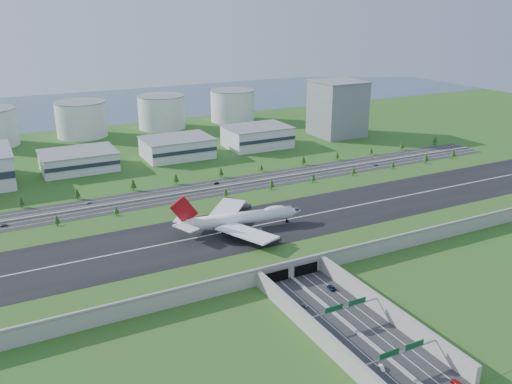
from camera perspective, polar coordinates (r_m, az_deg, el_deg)
name	(u,v)px	position (r m, az deg, el deg)	size (l,w,h in m)	color
ground	(247,241)	(313.49, -0.99, -5.15)	(1200.00, 1200.00, 0.00)	#274F18
airfield_deck	(247,234)	(311.74, -0.99, -4.47)	(520.00, 100.00, 9.20)	#989792
underpass_road	(351,321)	(237.34, 9.98, -13.18)	(38.80, 120.40, 8.00)	#28282B
sign_gantry_near	(345,308)	(238.42, 9.39, -11.99)	(38.70, 0.70, 9.80)	gray
sign_gantry_far	(402,353)	(216.30, 15.07, -16.05)	(38.70, 0.70, 9.80)	gray
north_expressway	(189,192)	(394.94, -7.10, -0.03)	(560.00, 36.00, 0.12)	#28282B
tree_row	(226,180)	(405.71, -3.22, 1.30)	(505.79, 48.68, 8.39)	#3D2819
hangar_mid_a	(78,161)	(467.32, -18.18, 3.15)	(58.00, 42.00, 15.00)	silver
hangar_mid_b	(177,148)	(486.35, -8.31, 4.65)	(58.00, 42.00, 17.00)	silver
hangar_mid_c	(257,137)	(516.52, 0.13, 5.83)	(58.00, 42.00, 19.00)	silver
office_tower	(337,109)	(565.80, 8.57, 8.67)	(46.00, 46.00, 55.00)	slate
fuel_tank_b	(81,119)	(584.34, -17.91, 7.29)	(50.00, 50.00, 35.00)	silver
fuel_tank_c	(162,112)	(603.40, -9.90, 8.29)	(50.00, 50.00, 35.00)	silver
fuel_tank_d	(233,106)	(633.39, -2.48, 9.07)	(50.00, 50.00, 35.00)	silver
bay_water	(86,107)	(758.08, -17.45, 8.56)	(1200.00, 260.00, 0.06)	#384F6B
boeing_747	(239,218)	(306.24, -1.77, -2.77)	(77.08, 72.38, 23.91)	white
car_0	(305,305)	(250.43, 5.13, -11.78)	(1.61, 4.00, 1.36)	#A7A7AB
car_1	(382,368)	(217.86, 13.10, -17.58)	(1.40, 4.03, 1.33)	white
car_2	(331,288)	(265.58, 7.94, -9.93)	(2.59, 5.61, 1.56)	#0C1B3C
car_3	(457,384)	(217.71, 20.45, -18.38)	(2.34, 5.76, 1.67)	maroon
car_4	(4,225)	(366.97, -25.01, -3.17)	(1.81, 4.49, 1.53)	#59585D
car_5	(216,183)	(410.65, -4.20, 0.94)	(1.44, 4.13, 1.36)	black
car_6	(376,165)	(467.56, 12.47, 2.82)	(2.37, 5.15, 1.43)	#A0A2A5
car_7	(87,203)	(387.08, -17.35, -1.08)	(1.88, 4.62, 1.34)	silver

